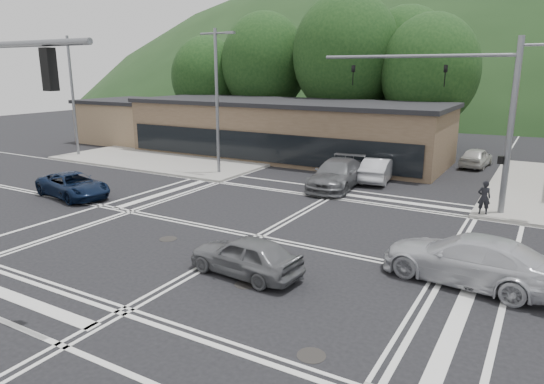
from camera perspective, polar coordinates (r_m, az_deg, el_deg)
The scene contains 20 objects.
ground at distance 19.72m, azimuth -1.67°, elevation -5.31°, with size 120.00×120.00×0.00m, color black.
sidewalk_nw at distance 40.07m, azimuth -8.72°, elevation 4.72°, with size 16.00×16.00×0.15m, color gray.
commercial_row at distance 37.59m, azimuth 1.54°, elevation 7.23°, with size 24.00×8.00×4.00m, color brown.
commercial_nw at distance 47.33m, azimuth -15.91°, elevation 7.90°, with size 8.00×7.00×3.60m, color #846B4F.
hill_north at distance 106.45m, azimuth 25.04°, elevation 9.40°, with size 252.00×126.00×140.00m, color #1D3718.
tree_n_a at distance 46.37m, azimuth -0.88°, elevation 14.93°, with size 8.00×8.00×11.75m.
tree_n_b at distance 42.83m, azimuth 8.70°, elevation 15.70°, with size 9.00×9.00×12.98m.
tree_n_c at distance 40.75m, azimuth 18.08°, elevation 13.43°, with size 7.60×7.60×10.87m.
tree_n_d at distance 48.92m, azimuth -7.71°, elevation 13.25°, with size 6.80×6.80×9.76m.
tree_n_e at distance 45.36m, azimuth 15.45°, elevation 14.45°, with size 8.40×8.40×11.98m.
streetlight_nw at distance 30.81m, azimuth -6.42°, elevation 11.28°, with size 2.50×0.25×9.00m.
streetlight_w at distance 40.30m, azimuth -22.39°, elevation 11.01°, with size 2.50×0.25×9.00m.
signal_mast_ne at distance 24.21m, azimuth 23.55°, elevation 9.47°, with size 11.65×0.30×8.00m.
car_blue_west at distance 27.69m, azimuth -22.36°, elevation 0.75°, with size 2.15×4.66×1.30m, color black.
car_grey_center at distance 16.05m, azimuth -3.12°, elevation -7.47°, with size 1.58×3.94×1.34m, color slate.
car_silver_east at distance 16.65m, azimuth 22.06°, elevation -7.33°, with size 2.17×5.34×1.55m, color #BABCC2.
car_queue_a at distance 29.97m, azimuth 12.38°, elevation 2.60°, with size 1.52×4.35×1.43m, color #B0B1B7.
car_queue_b at distance 36.47m, azimuth 22.90°, elevation 3.78°, with size 1.59×3.96×1.35m, color #B3B3AF.
car_northbound at distance 27.81m, azimuth 7.62°, elevation 2.10°, with size 2.26×5.55×1.61m, color #5A5C5F.
pedestrian at distance 24.09m, azimuth 23.68°, elevation -0.59°, with size 0.57×0.37×1.56m, color black.
Camera 1 is at (9.79, -15.80, 6.61)m, focal length 32.00 mm.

